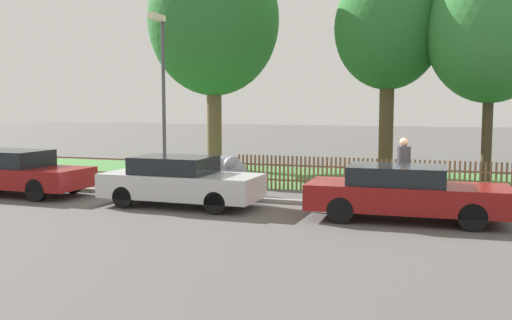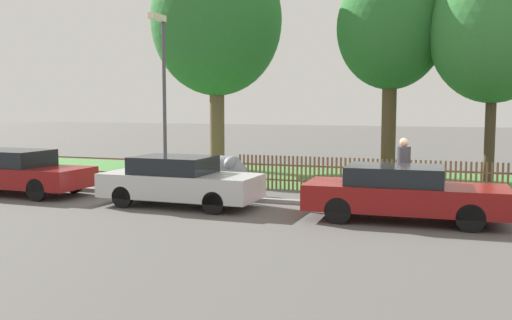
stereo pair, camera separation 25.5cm
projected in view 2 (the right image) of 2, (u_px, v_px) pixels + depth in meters
The scene contains 13 objects.
ground_plane at pixel (404, 212), 14.51m from camera, with size 120.00×120.00×0.00m, color #565451.
kerb_stone at pixel (405, 209), 14.60m from camera, with size 41.65×0.20×0.12m, color gray.
grass_strip at pixel (420, 182), 19.99m from camera, with size 41.65×6.53×0.01m, color #477F3D.
park_fence at pixel (413, 178), 16.89m from camera, with size 41.65×0.05×1.10m.
parked_car_silver_hatchback at pixel (17, 171), 17.29m from camera, with size 4.58×1.83×1.35m.
parked_car_black_saloon at pixel (179, 181), 15.28m from camera, with size 4.27×1.74×1.34m.
parked_car_navy_estate at pixel (402, 193), 13.30m from camera, with size 4.65×1.90×1.29m.
covered_motorcycle at pixel (221, 171), 17.47m from camera, with size 2.01×0.80×1.17m.
tree_nearest_kerb at pixel (216, 21), 23.85m from camera, with size 5.49×5.49×9.41m.
tree_behind_motorcycle at pixel (391, 29), 21.47m from camera, with size 4.06×4.06×7.96m.
tree_mid_park at pixel (494, 30), 19.72m from camera, with size 4.40×4.40×7.83m.
pedestrian_near_fence at pixel (403, 167), 15.55m from camera, with size 0.46×0.46×1.82m.
street_lamp at pixel (162, 81), 17.36m from camera, with size 0.20×0.79×5.40m.
Camera 2 is at (1.32, -14.75, 2.71)m, focal length 40.00 mm.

